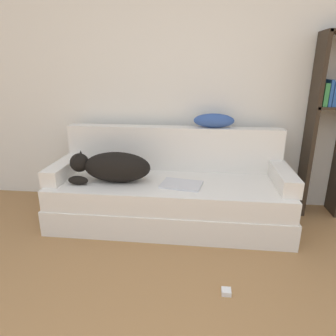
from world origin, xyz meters
name	(u,v)px	position (x,y,z in m)	size (l,w,h in m)	color
wall_back	(188,73)	(0.00, 2.56, 1.35)	(6.90, 0.06, 2.70)	silver
couch	(169,201)	(-0.13, 2.00, 0.21)	(2.16, 0.82, 0.42)	silver
couch_backrest	(173,148)	(-0.13, 2.34, 0.63)	(2.12, 0.15, 0.43)	silver
couch_arm_left	(64,169)	(-1.13, 2.00, 0.49)	(0.15, 0.63, 0.14)	silver
couch_arm_right	(283,178)	(0.88, 2.00, 0.49)	(0.15, 0.63, 0.14)	silver
dog	(112,167)	(-0.63, 1.92, 0.56)	(0.74, 0.29, 0.27)	black
laptop	(181,184)	(-0.01, 1.89, 0.43)	(0.38, 0.30, 0.02)	silver
throw_pillow	(214,121)	(0.27, 2.35, 0.92)	(0.39, 0.17, 0.13)	#335199
bookshelf	(329,120)	(1.33, 2.38, 0.94)	(0.35, 0.26, 1.71)	#2D2319
power_adapter	(226,292)	(0.35, 1.07, 0.02)	(0.06, 0.06, 0.03)	white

